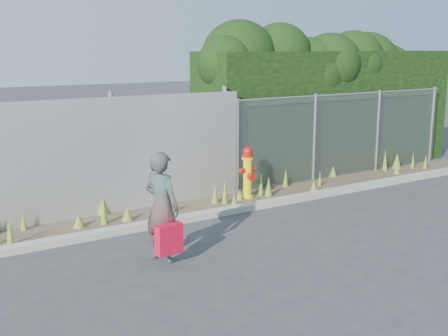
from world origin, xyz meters
name	(u,v)px	position (x,y,z in m)	size (l,w,h in m)	color
ground	(285,241)	(0.00, 0.00, 0.00)	(80.00, 80.00, 0.00)	#333336
curb	(226,211)	(0.00, 1.80, 0.06)	(16.00, 0.22, 0.12)	gray
weed_strip	(198,201)	(-0.22, 2.50, 0.12)	(16.00, 1.33, 0.55)	#4D3C2C
corrugated_fence	(31,165)	(-3.25, 3.01, 1.10)	(8.50, 0.21, 2.30)	#B4B5BB
chainlink_fence	(347,134)	(4.25, 3.00, 1.03)	(6.50, 0.07, 2.05)	gray
hedge	(324,88)	(4.40, 4.06, 2.08)	(7.47, 2.11, 3.73)	black
fire_hydrant	(248,173)	(0.98, 2.51, 0.54)	(0.37, 0.33, 1.12)	yellow
woman	(162,207)	(-2.05, 0.32, 0.82)	(0.60, 0.39, 1.64)	#0F635B
red_tote_bag	(169,239)	(-2.09, 0.03, 0.42)	(0.40, 0.15, 0.52)	#A5091F
black_shoulder_bag	(161,185)	(-1.96, 0.50, 1.11)	(0.25, 0.11, 0.19)	black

